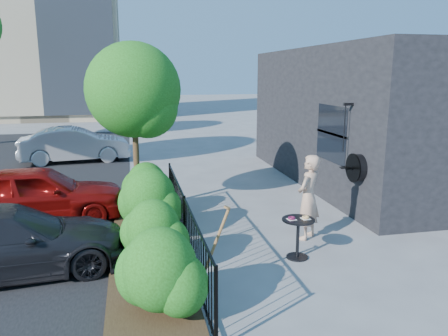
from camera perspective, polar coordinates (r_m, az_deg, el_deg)
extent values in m
plane|color=gray|center=(8.63, 5.02, -10.09)|extent=(120.00, 120.00, 0.00)
cube|color=black|center=(14.52, 21.03, 6.43)|extent=(6.00, 9.00, 4.00)
cube|color=black|center=(11.25, 13.90, 4.38)|extent=(0.04, 1.60, 1.40)
cube|color=black|center=(11.25, 13.92, 4.38)|extent=(0.05, 1.70, 0.06)
cylinder|color=black|center=(9.99, 17.00, 0.03)|extent=(0.18, 0.60, 0.60)
cylinder|color=black|center=(9.94, 16.50, 0.00)|extent=(0.03, 0.64, 0.64)
cube|color=black|center=(10.23, 16.02, 8.02)|extent=(0.25, 0.06, 0.06)
cylinder|color=black|center=(10.25, 15.44, 4.96)|extent=(0.02, 0.02, 1.05)
cylinder|color=black|center=(5.44, -1.03, -17.85)|extent=(0.05, 0.05, 1.10)
cylinder|color=black|center=(8.14, -5.14, -7.35)|extent=(0.05, 0.05, 1.10)
cylinder|color=black|center=(11.00, -7.07, -2.17)|extent=(0.05, 0.05, 1.10)
cube|color=black|center=(7.98, -5.21, -3.90)|extent=(0.03, 6.00, 0.03)
cube|color=black|center=(8.30, -5.08, -10.28)|extent=(0.03, 6.00, 0.03)
cylinder|color=black|center=(5.52, -1.24, -17.34)|extent=(0.02, 0.02, 1.04)
cylinder|color=black|center=(5.69, -1.64, -16.37)|extent=(0.02, 0.02, 1.04)
cylinder|color=black|center=(5.87, -2.01, -15.45)|extent=(0.02, 0.02, 1.04)
cylinder|color=black|center=(6.04, -2.35, -14.58)|extent=(0.02, 0.02, 1.04)
cylinder|color=black|center=(6.22, -2.68, -13.76)|extent=(0.02, 0.02, 1.04)
cylinder|color=black|center=(6.40, -2.98, -12.99)|extent=(0.02, 0.02, 1.04)
cylinder|color=black|center=(6.58, -3.26, -12.26)|extent=(0.02, 0.02, 1.04)
cylinder|color=black|center=(6.76, -3.53, -11.56)|extent=(0.02, 0.02, 1.04)
cylinder|color=black|center=(6.94, -3.79, -10.91)|extent=(0.02, 0.02, 1.04)
cylinder|color=black|center=(7.12, -4.02, -10.28)|extent=(0.02, 0.02, 1.04)
cylinder|color=black|center=(7.30, -4.25, -9.69)|extent=(0.02, 0.02, 1.04)
cylinder|color=black|center=(7.49, -4.47, -9.13)|extent=(0.02, 0.02, 1.04)
cylinder|color=black|center=(7.67, -4.67, -8.59)|extent=(0.02, 0.02, 1.04)
cylinder|color=black|center=(7.86, -4.86, -8.08)|extent=(0.02, 0.02, 1.04)
cylinder|color=black|center=(8.05, -5.05, -7.59)|extent=(0.02, 0.02, 1.04)
cylinder|color=black|center=(8.23, -5.22, -7.12)|extent=(0.02, 0.02, 1.04)
cylinder|color=black|center=(8.42, -5.39, -6.68)|extent=(0.02, 0.02, 1.04)
cylinder|color=black|center=(8.61, -5.55, -6.25)|extent=(0.02, 0.02, 1.04)
cylinder|color=black|center=(8.80, -5.70, -5.85)|extent=(0.02, 0.02, 1.04)
cylinder|color=black|center=(8.99, -5.85, -5.45)|extent=(0.02, 0.02, 1.04)
cylinder|color=black|center=(9.18, -5.99, -5.08)|extent=(0.02, 0.02, 1.04)
cylinder|color=black|center=(9.37, -6.12, -4.72)|extent=(0.02, 0.02, 1.04)
cylinder|color=black|center=(9.56, -6.25, -4.38)|extent=(0.02, 0.02, 1.04)
cylinder|color=black|center=(9.75, -6.37, -4.04)|extent=(0.02, 0.02, 1.04)
cylinder|color=black|center=(9.94, -6.49, -3.73)|extent=(0.02, 0.02, 1.04)
cylinder|color=black|center=(10.13, -6.61, -3.42)|extent=(0.02, 0.02, 1.04)
cylinder|color=black|center=(10.32, -6.71, -3.12)|extent=(0.02, 0.02, 1.04)
cylinder|color=black|center=(10.52, -6.82, -2.84)|extent=(0.02, 0.02, 1.04)
cylinder|color=black|center=(10.71, -6.92, -2.57)|extent=(0.02, 0.02, 1.04)
cylinder|color=black|center=(10.90, -7.02, -2.30)|extent=(0.02, 0.02, 1.04)
cube|color=#382616|center=(8.28, -9.97, -10.94)|extent=(1.30, 6.00, 0.08)
ellipsoid|color=#1F5313|center=(6.01, -8.34, -13.29)|extent=(1.10, 1.10, 1.24)
ellipsoid|color=#1F5313|center=(7.48, -9.19, -8.05)|extent=(1.10, 1.10, 1.24)
ellipsoid|color=#1F5313|center=(8.90, -9.72, -4.73)|extent=(1.10, 1.10, 1.24)
ellipsoid|color=#1F5313|center=(10.25, -10.08, -2.48)|extent=(1.10, 1.10, 1.24)
cylinder|color=#3F2B19|center=(10.62, -11.36, 0.76)|extent=(0.14, 0.14, 2.40)
sphere|color=#1F5313|center=(10.43, -11.75, 9.63)|extent=(2.20, 2.20, 2.20)
sphere|color=#1F5313|center=(10.25, -9.96, 7.81)|extent=(1.43, 1.43, 1.43)
cylinder|color=black|center=(7.93, 9.70, -6.68)|extent=(0.59, 0.59, 0.03)
cylinder|color=black|center=(8.06, 9.60, -9.12)|extent=(0.06, 0.06, 0.70)
cylinder|color=black|center=(8.19, 9.52, -11.38)|extent=(0.39, 0.39, 0.03)
cube|color=white|center=(7.89, 8.82, -6.63)|extent=(0.16, 0.16, 0.01)
cube|color=white|center=(7.96, 10.61, -6.51)|extent=(0.16, 0.16, 0.01)
torus|color=#4D0C24|center=(7.88, 8.82, -6.47)|extent=(0.13, 0.13, 0.04)
torus|color=#BD7C50|center=(7.96, 10.62, -6.34)|extent=(0.13, 0.13, 0.04)
imported|color=tan|center=(8.87, 10.96, -3.77)|extent=(0.74, 0.73, 1.72)
cylinder|color=brown|center=(6.75, -1.19, -9.97)|extent=(0.49, 0.05, 1.16)
cube|color=gray|center=(6.98, -2.63, -14.83)|extent=(0.11, 0.18, 0.25)
cylinder|color=brown|center=(6.59, 0.38, -5.19)|extent=(0.10, 0.10, 0.06)
imported|color=maroon|center=(10.61, -23.23, -3.12)|extent=(3.86, 1.74, 1.29)
imported|color=#B1B0B5|center=(17.32, -18.86, 2.92)|extent=(4.10, 1.80, 1.31)
imported|color=black|center=(8.09, -26.55, -8.59)|extent=(4.15, 2.14, 1.15)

